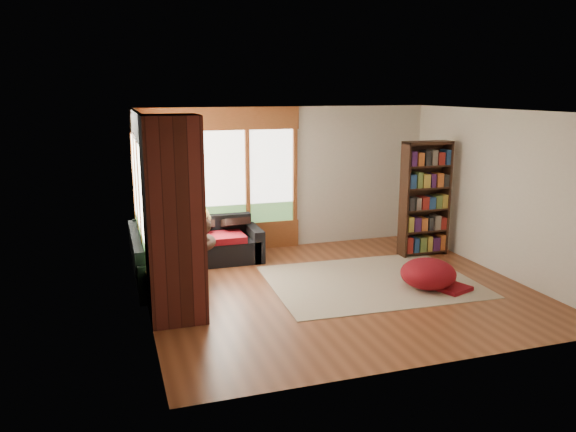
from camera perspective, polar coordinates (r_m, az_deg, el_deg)
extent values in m
plane|color=brown|center=(8.44, 5.13, -7.38)|extent=(5.50, 5.50, 0.00)
plane|color=white|center=(7.93, 5.50, 10.55)|extent=(5.50, 5.50, 0.00)
cube|color=silver|center=(10.39, -0.12, 3.89)|extent=(5.50, 0.04, 2.60)
cube|color=silver|center=(5.94, 14.85, -3.26)|extent=(5.50, 0.04, 2.60)
cube|color=silver|center=(7.46, -14.50, -0.01)|extent=(0.04, 5.00, 2.60)
cube|color=silver|center=(9.50, 20.76, 2.23)|extent=(0.04, 5.00, 2.60)
cube|color=brown|center=(10.06, -6.61, 3.80)|extent=(2.82, 0.10, 1.90)
cube|color=white|center=(10.06, -6.61, 3.80)|extent=(2.54, 0.09, 1.62)
cube|color=brown|center=(8.63, -14.85, 1.99)|extent=(0.10, 2.62, 1.90)
cube|color=white|center=(8.63, -14.85, 1.99)|extent=(0.09, 2.36, 1.62)
cube|color=gray|center=(9.39, -15.11, 5.28)|extent=(0.03, 0.72, 0.90)
cube|color=#471914|center=(7.15, -11.52, -0.41)|extent=(0.70, 0.70, 2.60)
cube|color=black|center=(9.82, -8.53, -3.29)|extent=(2.20, 0.90, 0.42)
cube|color=black|center=(10.05, -8.94, -0.57)|extent=(2.20, 0.20, 0.38)
cube|color=black|center=(10.00, -2.88, -2.34)|extent=(0.20, 0.90, 0.60)
cube|color=maroon|center=(9.62, -9.05, -1.98)|extent=(1.90, 0.66, 0.12)
cube|color=black|center=(9.12, -11.88, -4.67)|extent=(0.90, 2.20, 0.42)
cube|color=black|center=(8.99, -14.22, -2.40)|extent=(0.20, 2.20, 0.38)
cube|color=black|center=(8.15, -11.13, -6.09)|extent=(0.90, 0.20, 0.60)
cube|color=maroon|center=(8.72, -10.92, -3.58)|extent=(0.66, 1.20, 0.12)
cube|color=maroon|center=(9.63, -11.64, -2.06)|extent=(0.66, 0.66, 0.12)
cube|color=beige|center=(8.80, 8.40, -6.58)|extent=(3.17, 2.47, 0.01)
cube|color=#321B10|center=(10.39, 15.70, 1.81)|extent=(0.04, 0.29, 2.03)
cube|color=#321B10|center=(9.95, 11.71, 1.57)|extent=(0.04, 0.29, 2.03)
cube|color=#321B10|center=(10.28, 13.35, 1.83)|extent=(0.87, 0.02, 2.03)
cube|color=#321B10|center=(10.38, 13.47, -3.48)|extent=(0.79, 0.27, 0.03)
cube|color=#321B10|center=(10.28, 13.58, -1.42)|extent=(0.79, 0.27, 0.03)
cube|color=#321B10|center=(10.20, 13.69, 0.68)|extent=(0.79, 0.27, 0.03)
cube|color=#321B10|center=(10.13, 13.80, 2.82)|extent=(0.79, 0.27, 0.03)
cube|color=#321B10|center=(10.07, 13.92, 4.98)|extent=(0.79, 0.27, 0.03)
cube|color=#321B10|center=(10.03, 14.04, 7.16)|extent=(0.79, 0.27, 0.03)
cube|color=#726659|center=(10.15, 13.80, 1.67)|extent=(0.75, 0.21, 1.87)
ellipsoid|color=maroon|center=(8.63, 14.05, -5.64)|extent=(1.08, 1.08, 0.44)
ellipsoid|color=olive|center=(9.14, -10.51, -1.11)|extent=(0.96, 0.82, 0.28)
sphere|color=olive|center=(9.27, -8.99, -0.02)|extent=(0.44, 0.44, 0.33)
cone|color=olive|center=(9.21, -9.30, 0.73)|extent=(0.16, 0.16, 0.14)
ellipsoid|color=black|center=(8.64, -8.83, -2.08)|extent=(0.61, 0.79, 0.23)
sphere|color=black|center=(8.85, -8.71, -0.96)|extent=(0.34, 0.34, 0.28)
cone|color=black|center=(8.78, -8.76, -0.32)|extent=(0.13, 0.13, 0.12)
cube|color=black|center=(10.01, -4.88, 0.44)|extent=(0.45, 0.12, 0.45)
cube|color=black|center=(9.90, -8.27, 0.21)|extent=(0.45, 0.12, 0.45)
cube|color=black|center=(9.34, -13.40, -0.75)|extent=(0.45, 0.12, 0.45)
cube|color=black|center=(8.28, -12.76, -2.44)|extent=(0.45, 0.12, 0.45)
cube|color=maroon|center=(9.82, -11.72, -0.03)|extent=(0.42, 0.12, 0.42)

